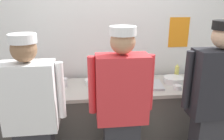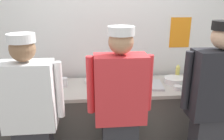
{
  "view_description": "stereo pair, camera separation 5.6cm",
  "coord_description": "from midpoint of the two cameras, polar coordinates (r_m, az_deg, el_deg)",
  "views": [
    {
      "loc": [
        -0.3,
        -2.07,
        1.88
      ],
      "look_at": [
        -0.01,
        0.4,
        1.09
      ],
      "focal_mm": 35.26,
      "sensor_mm": 36.0,
      "label": 1
    },
    {
      "loc": [
        -0.24,
        -2.07,
        1.88
      ],
      "look_at": [
        -0.01,
        0.4,
        1.09
      ],
      "focal_mm": 35.26,
      "sensor_mm": 36.0,
      "label": 2
    }
  ],
  "objects": [
    {
      "name": "wall_back",
      "position": [
        2.93,
        -1.39,
        9.77
      ],
      "size": [
        4.6,
        0.11,
        2.95
      ],
      "color": "white",
      "rests_on": "ground"
    },
    {
      "name": "squeeze_bottle_spare",
      "position": [
        2.76,
        -15.23,
        -1.59
      ],
      "size": [
        0.06,
        0.06,
        0.21
      ],
      "color": "red",
      "rests_on": "prep_counter"
    },
    {
      "name": "plate_stack_rear",
      "position": [
        2.73,
        -5.38,
        -2.93
      ],
      "size": [
        0.22,
        0.22,
        0.05
      ],
      "color": "white",
      "rests_on": "prep_counter"
    },
    {
      "name": "chef_far_right",
      "position": [
        2.33,
        24.3,
        -8.39
      ],
      "size": [
        0.62,
        0.24,
        1.71
      ],
      "color": "#2D2D33",
      "rests_on": "ground"
    },
    {
      "name": "chef_center",
      "position": [
        2.08,
        1.74,
        -10.51
      ],
      "size": [
        0.61,
        0.24,
        1.67
      ],
      "color": "#2D2D33",
      "rests_on": "ground"
    },
    {
      "name": "chefs_knife",
      "position": [
        2.52,
        -2.18,
        -5.11
      ],
      "size": [
        0.28,
        0.03,
        0.02
      ],
      "color": "#B7BABF",
      "rests_on": "prep_counter"
    },
    {
      "name": "plate_stack_front",
      "position": [
        2.82,
        15.08,
        -2.5
      ],
      "size": [
        0.24,
        0.24,
        0.07
      ],
      "color": "white",
      "rests_on": "prep_counter"
    },
    {
      "name": "squeeze_bottle_primary",
      "position": [
        2.98,
        15.94,
        -0.35
      ],
      "size": [
        0.05,
        0.05,
        0.2
      ],
      "color": "#E5E066",
      "rests_on": "prep_counter"
    },
    {
      "name": "prep_counter",
      "position": [
        2.83,
        -0.34,
        -12.64
      ],
      "size": [
        2.93,
        0.67,
        0.9
      ],
      "color": "#56514C",
      "rests_on": "ground"
    },
    {
      "name": "ramekin_green_sauce",
      "position": [
        2.9,
        19.18,
        -2.65
      ],
      "size": [
        0.09,
        0.09,
        0.04
      ],
      "color": "white",
      "rests_on": "prep_counter"
    },
    {
      "name": "mixing_bowl_steel",
      "position": [
        2.72,
        -21.09,
        -3.16
      ],
      "size": [
        0.39,
        0.39,
        0.13
      ],
      "primitive_type": "cylinder",
      "color": "#B7BABF",
      "rests_on": "prep_counter"
    },
    {
      "name": "squeeze_bottle_secondary",
      "position": [
        2.76,
        22.78,
        -2.62
      ],
      "size": [
        0.06,
        0.06,
        0.19
      ],
      "color": "#56A333",
      "rests_on": "prep_counter"
    },
    {
      "name": "ramekin_orange_sauce",
      "position": [
        2.64,
        16.06,
        -4.26
      ],
      "size": [
        0.09,
        0.09,
        0.05
      ],
      "color": "white",
      "rests_on": "prep_counter"
    },
    {
      "name": "sheet_tray",
      "position": [
        2.67,
        8.05,
        -3.79
      ],
      "size": [
        0.44,
        0.37,
        0.02
      ],
      "primitive_type": "cube",
      "rotation": [
        0.0,
        0.0,
        -0.12
      ],
      "color": "#B7BABF",
      "rests_on": "prep_counter"
    },
    {
      "name": "deli_cup",
      "position": [
        2.66,
        -13.02,
        -3.22
      ],
      "size": [
        0.09,
        0.09,
        0.11
      ],
      "primitive_type": "cylinder",
      "color": "white",
      "rests_on": "prep_counter"
    },
    {
      "name": "chef_near_left",
      "position": [
        2.14,
        -20.65,
        -11.79
      ],
      "size": [
        0.59,
        0.24,
        1.63
      ],
      "color": "#2D2D33",
      "rests_on": "ground"
    }
  ]
}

